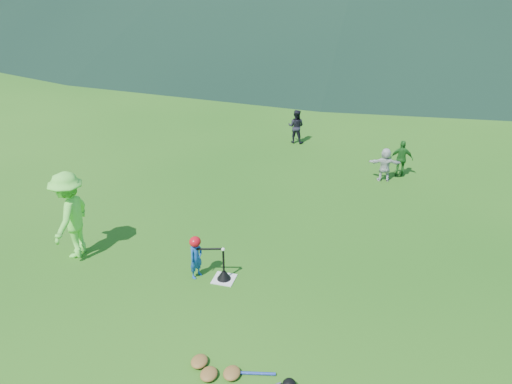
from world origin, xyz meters
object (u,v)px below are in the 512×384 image
Objects in this scene: fielder_d at (385,165)px; batting_tee at (224,274)px; fielder_c at (402,159)px; batter_child at (196,258)px; home_plate at (224,279)px; equipment_pile at (232,374)px; adult_coach at (70,215)px; fielder_b at (296,126)px.

fielder_d is 1.52× the size of batting_tee.
fielder_d is at bearing 42.76° from fielder_c.
batter_child is at bearing -175.46° from batting_tee.
batter_child reaches higher than home_plate.
fielder_d is at bearing 64.17° from batting_tee.
batting_tee is (0.00, 0.00, 0.12)m from home_plate.
home_plate is at bearing 111.52° from equipment_pile.
adult_coach is (-2.97, 0.08, 0.54)m from batter_child.
batter_child is 0.81× the size of fielder_c.
home_plate is 7.52m from fielder_c.
adult_coach is 1.75× the size of fielder_c.
fielder_c is (7.02, 6.62, -0.43)m from adult_coach.
adult_coach is 1.94× the size of fielder_d.
fielder_b is 11.42m from equipment_pile.
home_plate is at bearing 0.00° from batting_tee.
fielder_b is 1.18× the size of fielder_d.
batter_child is 8.87m from fielder_b.
batting_tee is at bearing 80.83° from adult_coach.
fielder_c is at bearing -142.87° from fielder_d.
adult_coach reaches higher than equipment_pile.
fielder_b is 0.68× the size of equipment_pile.
equipment_pile is at bearing 72.05° from fielder_c.
fielder_b is at bearing -33.03° from fielder_c.
equipment_pile is at bearing -68.48° from batting_tee.
adult_coach is 3.67m from batting_tee.
batting_tee is (-2.99, -6.18, -0.39)m from fielder_d.
batter_child is at bearing 55.96° from fielder_c.
batting_tee reaches higher than home_plate.
adult_coach reaches higher than fielder_d.
batter_child is at bearing 79.82° from adult_coach.
batter_child is (-0.59, -0.05, 0.46)m from home_plate.
batter_child is at bearing -175.46° from home_plate.
home_plate is 0.43× the size of fielder_d.
batting_tee is (0.26, -8.82, -0.48)m from fielder_b.
home_plate is at bearing 55.63° from fielder_d.
home_plate is 2.71m from equipment_pile.
fielder_c reaches higher than fielder_d.
home_plate is 8.84m from fielder_b.
fielder_d reaches higher than equipment_pile.
adult_coach reaches higher than fielder_c.
fielder_c reaches higher than home_plate.
batter_child is 2.96m from equipment_pile.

